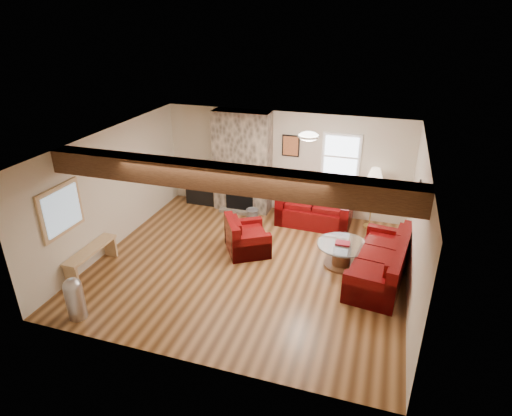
# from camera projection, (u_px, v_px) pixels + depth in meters

# --- Properties ---
(room) EXTENTS (8.00, 8.00, 8.00)m
(room) POSITION_uv_depth(u_px,v_px,m) (249.00, 208.00, 8.04)
(room) COLOR #513015
(room) RESTS_ON ground
(floor) EXTENTS (6.00, 6.00, 0.00)m
(floor) POSITION_uv_depth(u_px,v_px,m) (249.00, 264.00, 8.57)
(floor) COLOR #513015
(floor) RESTS_ON ground
(oak_beam) EXTENTS (6.00, 0.36, 0.38)m
(oak_beam) POSITION_uv_depth(u_px,v_px,m) (222.00, 178.00, 6.52)
(oak_beam) COLOR black
(oak_beam) RESTS_ON room
(chimney_breast) EXTENTS (1.40, 0.67, 2.50)m
(chimney_breast) POSITION_uv_depth(u_px,v_px,m) (242.00, 163.00, 10.49)
(chimney_breast) COLOR #3C372F
(chimney_breast) RESTS_ON floor
(back_window) EXTENTS (0.90, 0.08, 1.10)m
(back_window) POSITION_uv_depth(u_px,v_px,m) (341.00, 157.00, 9.89)
(back_window) COLOR white
(back_window) RESTS_ON room
(hatch_window) EXTENTS (0.08, 1.00, 0.90)m
(hatch_window) POSITION_uv_depth(u_px,v_px,m) (61.00, 210.00, 7.48)
(hatch_window) COLOR tan
(hatch_window) RESTS_ON room
(ceiling_dome) EXTENTS (0.40, 0.40, 0.18)m
(ceiling_dome) POSITION_uv_depth(u_px,v_px,m) (308.00, 138.00, 8.08)
(ceiling_dome) COLOR silver
(ceiling_dome) RESTS_ON room
(artwork_back) EXTENTS (0.42, 0.06, 0.52)m
(artwork_back) POSITION_uv_depth(u_px,v_px,m) (291.00, 146.00, 10.16)
(artwork_back) COLOR black
(artwork_back) RESTS_ON room
(artwork_right) EXTENTS (0.06, 0.55, 0.42)m
(artwork_right) POSITION_uv_depth(u_px,v_px,m) (419.00, 196.00, 7.28)
(artwork_right) COLOR black
(artwork_right) RESTS_ON room
(sofa_three) EXTENTS (1.16, 2.22, 0.82)m
(sofa_three) POSITION_uv_depth(u_px,v_px,m) (380.00, 259.00, 7.97)
(sofa_three) COLOR #460505
(sofa_three) RESTS_ON floor
(loveseat) EXTENTS (1.73, 1.03, 0.90)m
(loveseat) POSITION_uv_depth(u_px,v_px,m) (315.00, 206.00, 10.06)
(loveseat) COLOR #460505
(loveseat) RESTS_ON floor
(armchair_red) EXTENTS (1.18, 1.21, 0.75)m
(armchair_red) POSITION_uv_depth(u_px,v_px,m) (247.00, 235.00, 8.91)
(armchair_red) COLOR #460505
(armchair_red) RESTS_ON floor
(coffee_table) EXTENTS (1.00, 1.00, 0.52)m
(coffee_table) POSITION_uv_depth(u_px,v_px,m) (342.00, 255.00, 8.43)
(coffee_table) COLOR #4D2D18
(coffee_table) RESTS_ON floor
(tv_cabinet) EXTENTS (1.02, 0.41, 0.51)m
(tv_cabinet) POSITION_uv_depth(u_px,v_px,m) (207.00, 194.00, 11.20)
(tv_cabinet) COLOR black
(tv_cabinet) RESTS_ON floor
(television) EXTENTS (0.75, 0.10, 0.43)m
(television) POSITION_uv_depth(u_px,v_px,m) (206.00, 177.00, 11.01)
(television) COLOR black
(television) RESTS_ON tv_cabinet
(floor_lamp) EXTENTS (0.37, 0.37, 1.45)m
(floor_lamp) POSITION_uv_depth(u_px,v_px,m) (375.00, 177.00, 9.55)
(floor_lamp) COLOR tan
(floor_lamp) RESTS_ON floor
(pine_bench) EXTENTS (0.30, 1.28, 0.48)m
(pine_bench) POSITION_uv_depth(u_px,v_px,m) (92.00, 260.00, 8.27)
(pine_bench) COLOR tan
(pine_bench) RESTS_ON floor
(pedal_bin) EXTENTS (0.30, 0.30, 0.75)m
(pedal_bin) POSITION_uv_depth(u_px,v_px,m) (75.00, 298.00, 6.95)
(pedal_bin) COLOR #AAAAAF
(pedal_bin) RESTS_ON floor
(coal_bucket) EXTENTS (0.32, 0.32, 0.30)m
(coal_bucket) POSITION_uv_depth(u_px,v_px,m) (252.00, 215.00, 10.30)
(coal_bucket) COLOR slate
(coal_bucket) RESTS_ON floor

